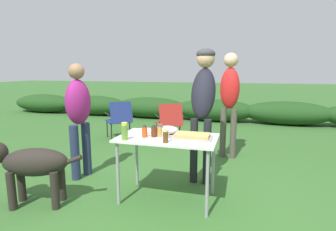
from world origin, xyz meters
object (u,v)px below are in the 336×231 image
(camp_chair_green_behind_table, at_px, (119,118))
(spice_jar, at_px, (160,130))
(relish_jar, at_px, (125,131))
(food_tray, at_px, (192,136))
(standing_person_in_gray_fleece, at_px, (230,94))
(plate_stack, at_px, (146,131))
(mixing_bowl, at_px, (168,130))
(folding_table, at_px, (167,143))
(bbq_sauce_bottle, at_px, (154,131))
(paper_cup_stack, at_px, (165,134))
(camp_chair_near_hedge, at_px, (169,121))
(dog, at_px, (29,164))
(standing_person_in_navy_coat, at_px, (79,111))
(hot_sauce_bottle, at_px, (145,131))
(beer_bottle, at_px, (166,136))
(standing_person_in_olive_jacket, at_px, (203,95))

(camp_chair_green_behind_table, bearing_deg, spice_jar, -96.00)
(relish_jar, xyz_separation_m, spice_jar, (0.31, 0.26, -0.03))
(food_tray, distance_m, standing_person_in_gray_fleece, 1.76)
(plate_stack, relative_size, relish_jar, 1.28)
(mixing_bowl, bearing_deg, spice_jar, -105.62)
(folding_table, relative_size, standing_person_in_gray_fleece, 0.63)
(bbq_sauce_bottle, xyz_separation_m, spice_jar, (0.06, 0.04, -0.00))
(paper_cup_stack, height_order, camp_chair_near_hedge, paper_cup_stack)
(paper_cup_stack, relative_size, dog, 0.10)
(spice_jar, height_order, standing_person_in_navy_coat, standing_person_in_navy_coat)
(hot_sauce_bottle, height_order, standing_person_in_gray_fleece, standing_person_in_gray_fleece)
(mixing_bowl, distance_m, beer_bottle, 0.41)
(food_tray, relative_size, beer_bottle, 2.79)
(dog, bearing_deg, standing_person_in_navy_coat, -23.02)
(beer_bottle, bearing_deg, paper_cup_stack, 106.71)
(plate_stack, height_order, beer_bottle, beer_bottle)
(plate_stack, xyz_separation_m, camp_chair_near_hedge, (-0.31, 2.15, -0.29))
(spice_jar, xyz_separation_m, standing_person_in_olive_jacket, (0.38, 0.68, 0.35))
(standing_person_in_navy_coat, distance_m, camp_chair_green_behind_table, 2.09)
(paper_cup_stack, bearing_deg, folding_table, 88.11)
(bbq_sauce_bottle, xyz_separation_m, standing_person_in_gray_fleece, (0.73, 1.75, 0.28))
(standing_person_in_gray_fleece, distance_m, dog, 3.07)
(standing_person_in_gray_fleece, xyz_separation_m, dog, (-1.99, -2.25, -0.61))
(mixing_bowl, bearing_deg, dog, -152.61)
(paper_cup_stack, distance_m, bbq_sauce_bottle, 0.15)
(mixing_bowl, height_order, relish_jar, relish_jar)
(paper_cup_stack, xyz_separation_m, relish_jar, (-0.40, -0.18, 0.04))
(relish_jar, xyz_separation_m, standing_person_in_navy_coat, (-0.93, 0.54, 0.10))
(food_tray, height_order, beer_bottle, beer_bottle)
(camp_chair_near_hedge, bearing_deg, standing_person_in_navy_coat, -138.14)
(dog, bearing_deg, bbq_sauce_bottle, -86.14)
(folding_table, xyz_separation_m, standing_person_in_gray_fleece, (0.58, 1.71, 0.43))
(standing_person_in_gray_fleece, bearing_deg, spice_jar, -97.72)
(beer_bottle, distance_m, standing_person_in_navy_coat, 1.48)
(dog, bearing_deg, beer_bottle, -95.98)
(camp_chair_green_behind_table, bearing_deg, standing_person_in_olive_jacket, -80.14)
(bbq_sauce_bottle, bearing_deg, relish_jar, -140.28)
(food_tray, distance_m, mixing_bowl, 0.36)
(spice_jar, height_order, camp_chair_near_hedge, spice_jar)
(food_tray, relative_size, hot_sauce_bottle, 2.87)
(food_tray, distance_m, paper_cup_stack, 0.29)
(beer_bottle, height_order, camp_chair_near_hedge, beer_bottle)
(relish_jar, height_order, camp_chair_green_behind_table, relish_jar)
(dog, distance_m, camp_chair_green_behind_table, 2.85)
(bbq_sauce_bottle, height_order, hot_sauce_bottle, hot_sauce_bottle)
(folding_table, height_order, camp_chair_near_hedge, camp_chair_near_hedge)
(paper_cup_stack, height_order, hot_sauce_bottle, hot_sauce_bottle)
(plate_stack, xyz_separation_m, standing_person_in_gray_fleece, (0.89, 1.58, 0.33))
(beer_bottle, distance_m, standing_person_in_gray_fleece, 2.04)
(mixing_bowl, relative_size, standing_person_in_olive_jacket, 0.14)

